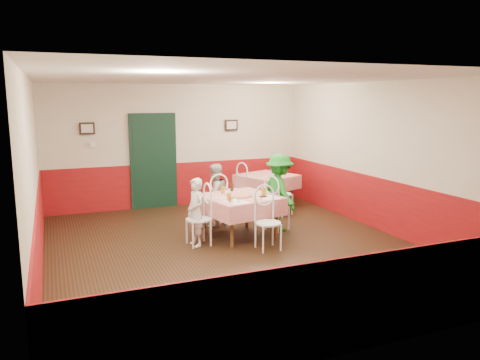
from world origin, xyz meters
name	(u,v)px	position (x,y,z in m)	size (l,w,h in m)	color
floor	(233,248)	(0.00, 0.00, 0.00)	(7.00, 7.00, 0.00)	black
ceiling	(233,78)	(0.00, 0.00, 2.80)	(7.00, 7.00, 0.00)	white
back_wall	(178,146)	(0.00, 3.50, 1.40)	(6.00, 0.10, 2.80)	beige
front_wall	(367,215)	(0.00, -3.50, 1.40)	(6.00, 0.10, 2.80)	beige
left_wall	(33,177)	(-3.00, 0.00, 1.40)	(0.10, 7.00, 2.80)	beige
right_wall	(382,157)	(3.00, 0.00, 1.40)	(0.10, 7.00, 2.80)	beige
wainscot_back	(179,184)	(0.00, 3.48, 0.50)	(6.00, 0.03, 1.00)	maroon
wainscot_front	(362,303)	(0.00, -3.48, 0.50)	(6.00, 0.03, 1.00)	maroon
wainscot_left	(39,239)	(-2.98, 0.00, 0.50)	(0.03, 7.00, 1.00)	maroon
wainscot_right	(379,204)	(2.98, 0.00, 0.50)	(0.03, 7.00, 1.00)	maroon
door	(154,162)	(-0.60, 3.45, 1.05)	(0.96, 0.06, 2.10)	black
picture_left	(87,128)	(-2.00, 3.45, 1.85)	(0.32, 0.03, 0.26)	black
picture_right	(231,125)	(1.30, 3.45, 1.85)	(0.32, 0.03, 0.26)	black
thermostat	(93,145)	(-1.90, 3.45, 1.50)	(0.10, 0.03, 0.10)	white
main_table	(240,217)	(0.34, 0.55, 0.38)	(1.22, 1.22, 0.77)	red
second_table	(267,191)	(1.80, 2.48, 0.38)	(1.12, 1.12, 0.77)	red
chair_left	(198,219)	(-0.49, 0.39, 0.45)	(0.42, 0.42, 0.90)	white
chair_right	(277,207)	(1.18, 0.72, 0.45)	(0.42, 0.42, 0.90)	white
chair_far	(216,204)	(0.18, 1.39, 0.45)	(0.42, 0.42, 0.90)	white
chair_near	(268,223)	(0.51, -0.28, 0.45)	(0.42, 0.42, 0.90)	white
chair_second_a	(236,190)	(1.05, 2.48, 0.45)	(0.42, 0.42, 0.90)	white
chair_second_b	(282,194)	(1.80, 1.73, 0.45)	(0.42, 0.42, 0.90)	white
pizza	(240,196)	(0.33, 0.51, 0.77)	(0.41, 0.41, 0.03)	#B74723
plate_left	(221,198)	(-0.04, 0.47, 0.77)	(0.25, 0.25, 0.01)	white
plate_right	(260,193)	(0.78, 0.65, 0.77)	(0.25, 0.25, 0.01)	white
plate_far	(227,192)	(0.26, 0.98, 0.77)	(0.25, 0.25, 0.01)	white
glass_a	(229,197)	(0.02, 0.25, 0.83)	(0.07, 0.07, 0.14)	#BF7219
glass_b	(264,192)	(0.74, 0.41, 0.83)	(0.08, 0.08, 0.15)	#BF7219
glass_c	(223,190)	(0.15, 0.90, 0.83)	(0.07, 0.07, 0.13)	#BF7219
beer_bottle	(232,186)	(0.34, 0.95, 0.87)	(0.06, 0.06, 0.21)	#381C0A
shaker_a	(232,200)	(0.01, 0.07, 0.81)	(0.04, 0.04, 0.09)	silver
shaker_b	(238,200)	(0.10, 0.03, 0.81)	(0.04, 0.04, 0.09)	silver
shaker_c	(230,200)	(-0.01, 0.11, 0.81)	(0.04, 0.04, 0.09)	#B23319
menu_left	(236,202)	(0.10, 0.12, 0.76)	(0.30, 0.40, 0.00)	white
menu_right	(270,197)	(0.78, 0.24, 0.76)	(0.30, 0.40, 0.00)	white
wallet	(263,197)	(0.68, 0.30, 0.77)	(0.11, 0.09, 0.02)	black
diner_left	(196,212)	(-0.54, 0.38, 0.58)	(0.43, 0.28, 1.17)	gray
diner_far	(215,195)	(0.17, 1.44, 0.62)	(0.60, 0.47, 1.24)	gray
diner_right	(280,192)	(1.23, 0.73, 0.73)	(0.94, 0.54, 1.46)	gray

